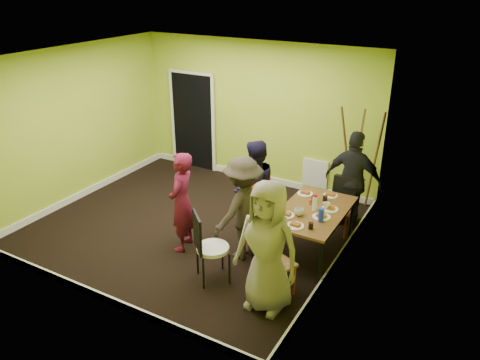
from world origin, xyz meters
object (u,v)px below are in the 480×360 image
object	(u,v)px
chair_back_end	(344,193)
person_back_end	(353,181)
chair_left_near	(258,218)
person_standing	(182,202)
chair_front_end	(272,260)
chair_bentwood	(207,244)
chair_left_far	(267,204)
person_left_far	(254,189)
person_left_near	(243,208)
thermos	(315,203)
dining_table	(313,213)
easel	(359,162)
orange_bottle	(310,202)
person_front_end	(267,247)
blue_bottle	(321,215)

from	to	relation	value
chair_back_end	person_back_end	xyz separation A→B (m)	(0.10, 0.15, 0.18)
chair_left_near	person_standing	size ratio (longest dim) A/B	0.69
chair_front_end	chair_bentwood	distance (m)	0.92
chair_back_end	chair_bentwood	xyz separation A→B (m)	(-1.15, -2.29, -0.07)
chair_left_near	chair_left_far	bearing A→B (deg)	-164.05
person_left_far	person_left_near	world-z (taller)	person_left_far
chair_bentwood	thermos	bearing A→B (deg)	95.30
dining_table	person_left_far	xyz separation A→B (m)	(-1.05, 0.13, 0.10)
chair_left_far	person_standing	distance (m)	1.36
easel	chair_left_far	bearing A→B (deg)	-121.16
dining_table	chair_front_end	size ratio (longest dim) A/B	1.54
thermos	person_left_near	world-z (taller)	person_left_near
orange_bottle	easel	bearing A→B (deg)	80.58
chair_bentwood	person_standing	bearing A→B (deg)	-170.12
dining_table	person_front_end	xyz separation A→B (m)	(-0.06, -1.40, 0.17)
chair_left_far	person_left_near	bearing A→B (deg)	4.85
person_standing	dining_table	bearing A→B (deg)	100.42
chair_back_end	person_front_end	xyz separation A→B (m)	(-0.20, -2.39, 0.22)
chair_bentwood	person_back_end	xyz separation A→B (m)	(1.24, 2.45, 0.26)
blue_bottle	person_back_end	distance (m)	1.41
chair_front_end	blue_bottle	world-z (taller)	chair_front_end
chair_left_far	orange_bottle	world-z (taller)	chair_left_far
easel	person_left_far	bearing A→B (deg)	-126.78
easel	person_left_near	bearing A→B (deg)	-114.64
chair_bentwood	person_front_end	distance (m)	1.00
person_left_near	blue_bottle	bearing A→B (deg)	120.20
person_standing	person_front_end	world-z (taller)	person_front_end
person_left_far	dining_table	bearing A→B (deg)	101.82
chair_left_near	person_back_end	distance (m)	1.80
blue_bottle	chair_bentwood	bearing A→B (deg)	-139.34
chair_back_end	person_back_end	bearing A→B (deg)	-123.68
thermos	person_standing	xyz separation A→B (m)	(-1.80, -0.78, -0.08)
chair_left_near	person_left_near	world-z (taller)	person_left_near
chair_back_end	chair_left_far	bearing A→B (deg)	39.92
easel	chair_front_end	bearing A→B (deg)	-94.55
person_left_far	chair_left_near	bearing A→B (deg)	52.75
chair_left_far	easel	size ratio (longest dim) A/B	0.55
person_standing	blue_bottle	bearing A→B (deg)	91.34
chair_bentwood	dining_table	bearing A→B (deg)	95.81
chair_left_far	orange_bottle	bearing A→B (deg)	102.31
chair_left_near	person_left_far	xyz separation A→B (m)	(-0.33, 0.50, 0.19)
chair_front_end	thermos	xyz separation A→B (m)	(0.10, 1.19, 0.32)
chair_left_near	blue_bottle	xyz separation A→B (m)	(0.93, 0.10, 0.25)
person_left_far	person_back_end	distance (m)	1.64
person_back_end	blue_bottle	bearing A→B (deg)	94.44
chair_back_end	person_front_end	bearing A→B (deg)	83.73
chair_front_end	chair_bentwood	xyz separation A→B (m)	(-0.92, -0.11, 0.02)
blue_bottle	person_front_end	world-z (taller)	person_front_end
easel	blue_bottle	size ratio (longest dim) A/B	9.51
blue_bottle	orange_bottle	bearing A→B (deg)	127.48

